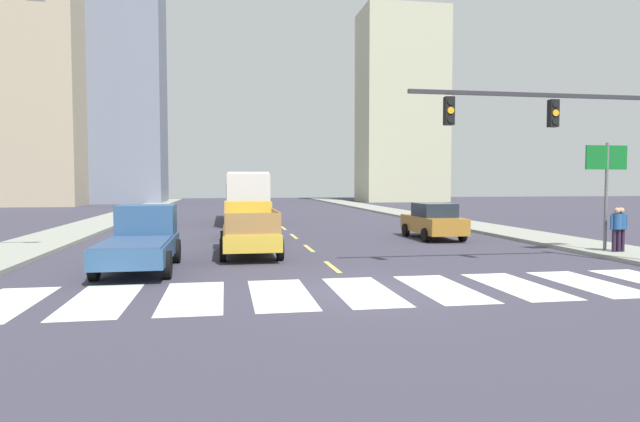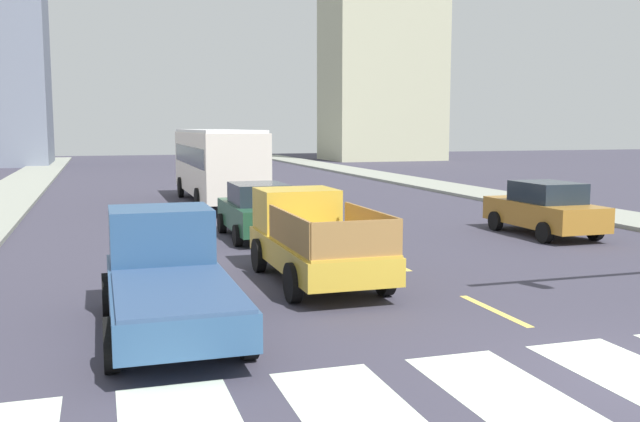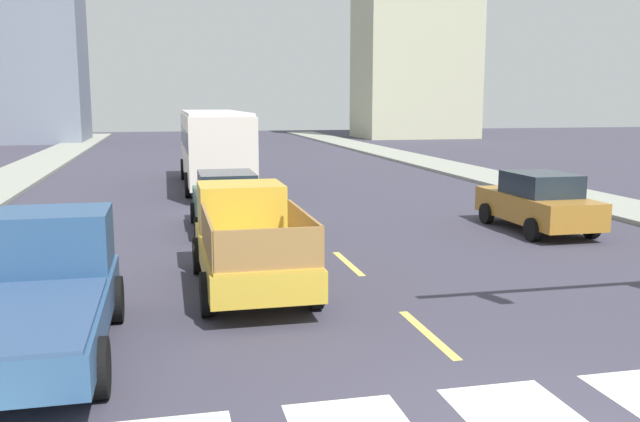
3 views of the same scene
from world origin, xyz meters
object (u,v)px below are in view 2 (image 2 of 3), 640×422
pickup_stakebed (311,238)px  city_bus (217,160)px  sedan_near_left (544,209)px  pickup_dark (167,275)px  sedan_near_right (258,211)px

pickup_stakebed → city_bus: bearing=87.6°
city_bus → sedan_near_left: 14.98m
sedan_near_left → city_bus: bearing=125.5°
pickup_stakebed → pickup_dark: bearing=-140.0°
pickup_dark → sedan_near_right: size_ratio=1.18×
pickup_dark → city_bus: bearing=78.6°
pickup_stakebed → sedan_near_right: pickup_stakebed is taller
pickup_stakebed → pickup_dark: (-3.50, -3.01, -0.02)m
city_bus → sedan_near_right: bearing=-91.8°
pickup_stakebed → city_bus: 16.27m
city_bus → sedan_near_right: 10.18m
sedan_near_left → sedan_near_right: size_ratio=1.00×
sedan_near_left → sedan_near_right: bearing=167.1°
pickup_stakebed → city_bus: size_ratio=0.48×
pickup_stakebed → city_bus: city_bus is taller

